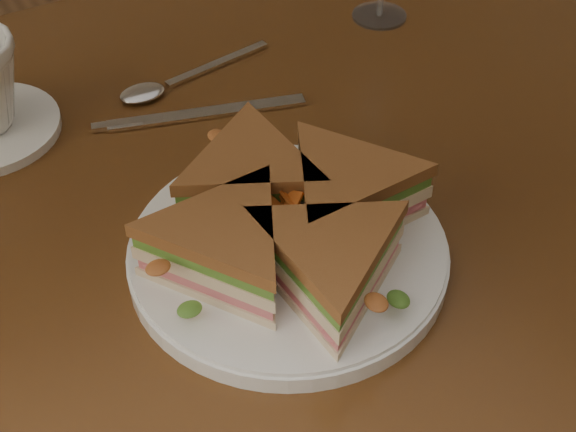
{
  "coord_description": "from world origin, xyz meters",
  "views": [
    {
      "loc": [
        -0.28,
        -0.51,
        1.23
      ],
      "look_at": [
        -0.05,
        -0.12,
        0.8
      ],
      "focal_mm": 50.0,
      "sensor_mm": 36.0,
      "label": 1
    }
  ],
  "objects_px": {
    "table": "(272,237)",
    "spoon": "(161,86)",
    "sandwich_wedges": "(288,221)",
    "plate": "(288,253)",
    "knife": "(193,116)"
  },
  "relations": [
    {
      "from": "sandwich_wedges",
      "to": "knife",
      "type": "relative_size",
      "value": 1.25
    },
    {
      "from": "plate",
      "to": "sandwich_wedges",
      "type": "relative_size",
      "value": 1.0
    },
    {
      "from": "table",
      "to": "sandwich_wedges",
      "type": "bearing_deg",
      "value": -112.76
    },
    {
      "from": "plate",
      "to": "spoon",
      "type": "xyz_separation_m",
      "value": [
        0.01,
        0.28,
        -0.0
      ]
    },
    {
      "from": "table",
      "to": "knife",
      "type": "relative_size",
      "value": 5.72
    },
    {
      "from": "plate",
      "to": "spoon",
      "type": "relative_size",
      "value": 1.43
    },
    {
      "from": "sandwich_wedges",
      "to": "knife",
      "type": "bearing_deg",
      "value": 85.75
    },
    {
      "from": "table",
      "to": "knife",
      "type": "xyz_separation_m",
      "value": [
        -0.03,
        0.1,
        0.1
      ]
    },
    {
      "from": "table",
      "to": "knife",
      "type": "bearing_deg",
      "value": 108.12
    },
    {
      "from": "spoon",
      "to": "knife",
      "type": "height_order",
      "value": "spoon"
    },
    {
      "from": "spoon",
      "to": "knife",
      "type": "xyz_separation_m",
      "value": [
        0.01,
        -0.06,
        -0.0
      ]
    },
    {
      "from": "plate",
      "to": "knife",
      "type": "xyz_separation_m",
      "value": [
        0.02,
        0.22,
        -0.01
      ]
    },
    {
      "from": "table",
      "to": "knife",
      "type": "distance_m",
      "value": 0.15
    },
    {
      "from": "sandwich_wedges",
      "to": "spoon",
      "type": "relative_size",
      "value": 1.44
    },
    {
      "from": "table",
      "to": "spoon",
      "type": "relative_size",
      "value": 6.56
    }
  ]
}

